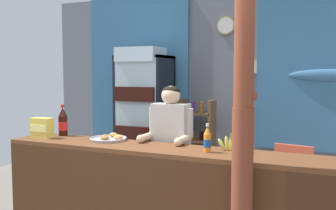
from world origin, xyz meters
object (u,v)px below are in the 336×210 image
object	(u,v)px
bottle_shelf_rack	(197,143)
soda_bottle_cola	(63,122)
soda_bottle_orange_soda	(207,140)
stall_counter	(151,191)
snack_box_instant_noodle	(42,128)
drink_fridge	(144,111)
plastic_lawn_chair	(296,176)
banana_bunch	(232,144)
pastry_tray	(109,138)
shopkeeper	(170,142)
timber_post	(243,115)

from	to	relation	value
bottle_shelf_rack	soda_bottle_cola	distance (m)	1.99
soda_bottle_orange_soda	stall_counter	bearing A→B (deg)	-170.41
soda_bottle_orange_soda	snack_box_instant_noodle	world-z (taller)	soda_bottle_orange_soda
drink_fridge	soda_bottle_orange_soda	xyz separation A→B (m)	(1.55, -1.76, -0.03)
plastic_lawn_chair	banana_bunch	xyz separation A→B (m)	(-0.43, -1.20, 0.53)
drink_fridge	banana_bunch	distance (m)	2.38
soda_bottle_orange_soda	soda_bottle_cola	bearing A→B (deg)	173.64
soda_bottle_orange_soda	bottle_shelf_rack	bearing A→B (deg)	112.35
stall_counter	soda_bottle_cola	world-z (taller)	soda_bottle_cola
snack_box_instant_noodle	pastry_tray	distance (m)	0.76
drink_fridge	bottle_shelf_rack	world-z (taller)	drink_fridge
shopkeeper	banana_bunch	size ratio (longest dim) A/B	5.51
stall_counter	drink_fridge	size ratio (longest dim) A/B	1.54
plastic_lawn_chair	banana_bunch	bearing A→B (deg)	-109.57
shopkeeper	soda_bottle_cola	world-z (taller)	shopkeeper
plastic_lawn_chair	timber_post	bearing A→B (deg)	-97.75
bottle_shelf_rack	plastic_lawn_chair	distance (m)	1.51
soda_bottle_orange_soda	plastic_lawn_chair	bearing A→B (deg)	65.25
plastic_lawn_chair	pastry_tray	size ratio (longest dim) A/B	2.33
bottle_shelf_rack	soda_bottle_cola	size ratio (longest dim) A/B	3.75
stall_counter	timber_post	world-z (taller)	timber_post
shopkeeper	pastry_tray	world-z (taller)	shopkeeper
stall_counter	soda_bottle_cola	size ratio (longest dim) A/B	9.06
timber_post	bottle_shelf_rack	bearing A→B (deg)	117.47
bottle_shelf_rack	plastic_lawn_chair	xyz separation A→B (m)	(1.39, -0.57, -0.17)
shopkeeper	snack_box_instant_noodle	distance (m)	1.36
soda_bottle_cola	stall_counter	bearing A→B (deg)	-12.83
stall_counter	timber_post	size ratio (longest dim) A/B	1.11
shopkeeper	timber_post	bearing A→B (deg)	-39.64
soda_bottle_cola	snack_box_instant_noodle	xyz separation A→B (m)	(-0.11, -0.20, -0.04)
drink_fridge	snack_box_instant_noodle	size ratio (longest dim) A/B	8.71
timber_post	drink_fridge	bearing A→B (deg)	132.50
stall_counter	soda_bottle_cola	distance (m)	1.34
snack_box_instant_noodle	pastry_tray	bearing A→B (deg)	11.52
plastic_lawn_chair	soda_bottle_cola	size ratio (longest dim) A/B	2.54
bottle_shelf_rack	stall_counter	bearing A→B (deg)	-82.03
shopkeeper	soda_bottle_orange_soda	bearing A→B (deg)	-38.04
drink_fridge	shopkeeper	distance (m)	1.70
stall_counter	plastic_lawn_chair	xyz separation A→B (m)	(1.11, 1.41, -0.09)
bottle_shelf_rack	banana_bunch	world-z (taller)	bottle_shelf_rack
bottle_shelf_rack	drink_fridge	bearing A→B (deg)	-170.72
bottle_shelf_rack	banana_bunch	bearing A→B (deg)	-61.45
shopkeeper	soda_bottle_cola	bearing A→B (deg)	-169.30
stall_counter	plastic_lawn_chair	size ratio (longest dim) A/B	3.57
timber_post	pastry_tray	distance (m)	1.59
pastry_tray	plastic_lawn_chair	bearing A→B (deg)	34.86
plastic_lawn_chair	soda_bottle_orange_soda	world-z (taller)	soda_bottle_orange_soda
shopkeeper	pastry_tray	bearing A→B (deg)	-154.17
shopkeeper	snack_box_instant_noodle	bearing A→B (deg)	-162.01
timber_post	banana_bunch	bearing A→B (deg)	113.19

